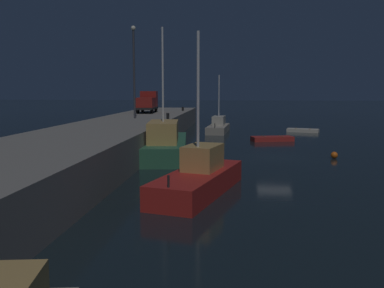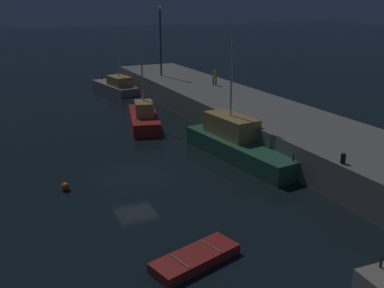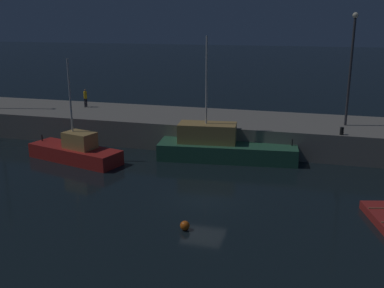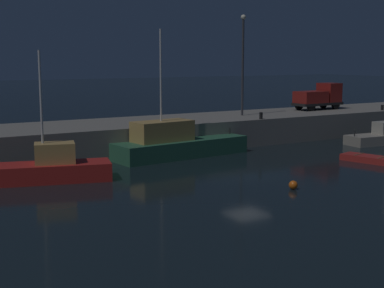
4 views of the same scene
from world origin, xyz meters
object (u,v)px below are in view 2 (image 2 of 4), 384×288
(fishing_trawler_red, at_px, (116,86))
(fishing_boat_white, at_px, (241,143))
(mooring_buoy_near, at_px, (65,187))
(bollard_west, at_px, (343,159))
(rowboat_white_mid, at_px, (195,258))
(lamp_post_west, at_px, (160,36))
(fishing_boat_orange, at_px, (144,117))
(dockworker, at_px, (215,76))

(fishing_trawler_red, xyz_separation_m, fishing_boat_white, (26.63, 1.44, 0.22))
(mooring_buoy_near, xyz_separation_m, bollard_west, (8.09, 13.66, 2.27))
(rowboat_white_mid, height_order, mooring_buoy_near, mooring_buoy_near)
(rowboat_white_mid, height_order, bollard_west, bollard_west)
(fishing_trawler_red, xyz_separation_m, bollard_west, (35.32, 2.58, 1.76))
(rowboat_white_mid, xyz_separation_m, lamp_post_west, (-33.31, 11.83, 6.64))
(fishing_boat_orange, distance_m, dockworker, 10.52)
(mooring_buoy_near, height_order, dockworker, dockworker)
(fishing_trawler_red, xyz_separation_m, dockworker, (11.84, 7.29, 2.47))
(rowboat_white_mid, bearing_deg, fishing_trawler_red, 168.72)
(fishing_boat_white, height_order, bollard_west, fishing_boat_white)
(fishing_boat_white, height_order, rowboat_white_mid, fishing_boat_white)
(rowboat_white_mid, relative_size, mooring_buoy_near, 8.57)
(fishing_boat_white, relative_size, rowboat_white_mid, 2.54)
(lamp_post_west, bearing_deg, fishing_trawler_red, -132.89)
(dockworker, height_order, bollard_west, dockworker)
(dockworker, bearing_deg, fishing_trawler_red, -148.40)
(fishing_trawler_red, distance_m, bollard_west, 35.46)
(rowboat_white_mid, relative_size, lamp_post_west, 0.54)
(fishing_trawler_red, distance_m, dockworker, 14.12)
(fishing_trawler_red, bearing_deg, fishing_boat_white, 3.10)
(fishing_trawler_red, bearing_deg, lamp_post_west, 47.11)
(rowboat_white_mid, distance_m, bollard_west, 10.49)
(fishing_boat_white, xyz_separation_m, dockworker, (-14.78, 5.84, 2.25))
(mooring_buoy_near, height_order, bollard_west, bollard_west)
(fishing_trawler_red, relative_size, lamp_post_west, 1.10)
(fishing_boat_orange, bearing_deg, fishing_trawler_red, 172.51)
(fishing_boat_white, distance_m, rowboat_white_mid, 13.97)
(lamp_post_west, xyz_separation_m, dockworker, (7.77, 2.90, -3.63))
(bollard_west, bearing_deg, fishing_boat_orange, -166.47)
(mooring_buoy_near, distance_m, dockworker, 24.15)
(fishing_boat_white, distance_m, fishing_boat_orange, 11.27)
(dockworker, bearing_deg, bollard_west, -11.34)
(fishing_boat_orange, height_order, mooring_buoy_near, fishing_boat_orange)
(fishing_boat_white, bearing_deg, fishing_trawler_red, -176.90)
(dockworker, bearing_deg, rowboat_white_mid, -29.99)
(fishing_boat_white, bearing_deg, dockworker, 158.43)
(fishing_boat_orange, xyz_separation_m, bollard_west, (19.40, 4.67, 1.75))
(fishing_boat_white, distance_m, dockworker, 16.06)
(fishing_boat_orange, distance_m, bollard_west, 20.03)
(mooring_buoy_near, distance_m, lamp_post_west, 28.63)
(fishing_boat_white, distance_m, lamp_post_west, 23.49)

